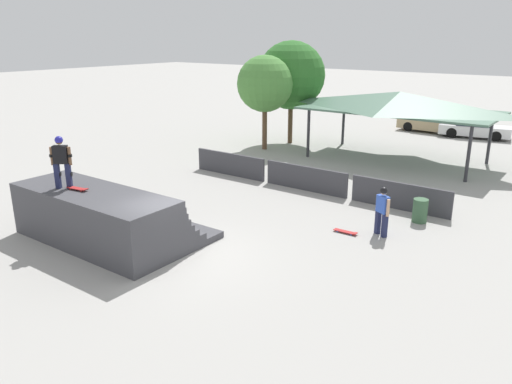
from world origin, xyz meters
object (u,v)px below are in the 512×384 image
object	(u,v)px
tree_far_back	(265,84)
parked_car_white	(474,128)
trash_bin	(420,211)
parked_car_tan	(431,123)
tree_beside_pavilion	(291,75)
skater_on_deck	(61,159)
skateboard_on_deck	(78,188)
bystander_walking	(382,207)
skateboard_on_ground	(346,232)

from	to	relation	value
tree_far_back	parked_car_white	bearing A→B (deg)	50.35
tree_far_back	trash_bin	distance (m)	13.44
parked_car_tan	parked_car_white	size ratio (longest dim) A/B	0.98
tree_beside_pavilion	trash_bin	distance (m)	14.60
skater_on_deck	skateboard_on_deck	distance (m)	1.06
trash_bin	tree_far_back	bearing A→B (deg)	150.32
tree_beside_pavilion	parked_car_tan	distance (m)	11.10
tree_far_back	bystander_walking	bearing A→B (deg)	-38.27
skater_on_deck	parked_car_tan	world-z (taller)	skater_on_deck
skateboard_on_ground	skateboard_on_deck	bearing A→B (deg)	-140.70
tree_beside_pavilion	tree_far_back	distance (m)	2.39
parked_car_white	parked_car_tan	bearing A→B (deg)	165.15
skateboard_on_deck	parked_car_tan	size ratio (longest dim) A/B	0.18
skateboard_on_deck	bystander_walking	bearing A→B (deg)	30.53
bystander_walking	trash_bin	world-z (taller)	bystander_walking
skateboard_on_deck	tree_far_back	distance (m)	15.07
skater_on_deck	parked_car_white	distance (m)	26.43
tree_beside_pavilion	parked_car_white	world-z (taller)	tree_beside_pavilion
tree_beside_pavilion	tree_far_back	world-z (taller)	tree_beside_pavilion
parked_car_white	skater_on_deck	bearing A→B (deg)	-113.24
skater_on_deck	parked_car_tan	distance (m)	26.16
tree_beside_pavilion	trash_bin	size ratio (longest dim) A/B	7.16
skateboard_on_ground	tree_beside_pavilion	world-z (taller)	tree_beside_pavilion
skateboard_on_deck	trash_bin	distance (m)	11.62
skateboard_on_ground	trash_bin	distance (m)	3.02
bystander_walking	trash_bin	bearing A→B (deg)	-77.95
bystander_walking	tree_beside_pavilion	size ratio (longest dim) A/B	0.28
tree_far_back	parked_car_white	size ratio (longest dim) A/B	1.19
skateboard_on_deck	tree_far_back	bearing A→B (deg)	93.43
skateboard_on_deck	parked_car_white	xyz separation A→B (m)	(5.83, 25.45, -1.19)
bystander_walking	skateboard_on_ground	world-z (taller)	bystander_walking
bystander_walking	tree_far_back	xyz separation A→B (m)	(-10.69, 8.44, 2.75)
skateboard_on_deck	trash_bin	world-z (taller)	skateboard_on_deck
bystander_walking	parked_car_tan	bearing A→B (deg)	-47.34
skateboard_on_deck	parked_car_white	size ratio (longest dim) A/B	0.18
bystander_walking	skateboard_on_ground	size ratio (longest dim) A/B	2.02
skater_on_deck	tree_far_back	distance (m)	14.98
trash_bin	parked_car_white	xyz separation A→B (m)	(-2.33, 17.29, 0.18)
bystander_walking	parked_car_tan	xyz separation A→B (m)	(-4.59, 19.56, -0.38)
skateboard_on_deck	parked_car_white	world-z (taller)	skateboard_on_deck
skateboard_on_ground	parked_car_tan	world-z (taller)	parked_car_tan
skateboard_on_deck	tree_beside_pavilion	size ratio (longest dim) A/B	0.13
skateboard_on_deck	trash_bin	size ratio (longest dim) A/B	0.93
tree_far_back	trash_bin	world-z (taller)	tree_far_back
skateboard_on_ground	parked_car_white	world-z (taller)	parked_car_white
trash_bin	skateboard_on_deck	bearing A→B (deg)	-135.01
parked_car_white	skateboard_on_deck	bearing A→B (deg)	-112.13
bystander_walking	tree_beside_pavilion	distance (m)	15.33
skateboard_on_ground	trash_bin	bearing A→B (deg)	56.01
tree_far_back	parked_car_tan	world-z (taller)	tree_far_back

